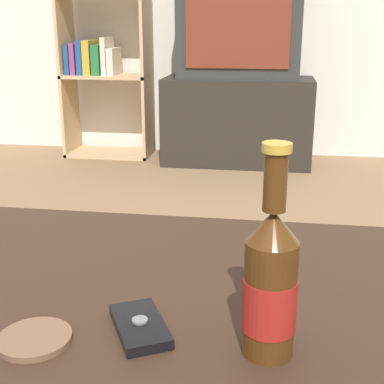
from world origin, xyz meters
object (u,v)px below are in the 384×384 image
Objects in this scene: tv_stand at (238,121)px; bookshelf at (102,70)px; television at (240,22)px; cell_phone at (140,326)px; beer_bottle at (270,284)px.

bookshelf is at bearing 175.11° from tv_stand.
television is 2.82m from cell_phone.
bookshelf reaches higher than tv_stand.
television is 0.69× the size of bookshelf.
cell_phone is (0.07, -2.79, -0.38)m from television.
tv_stand is 2.84m from beer_bottle.
tv_stand is 7.45× the size of cell_phone.
television reaches higher than beer_bottle.
bookshelf is at bearing 81.02° from cell_phone.
bookshelf is 8.52× the size of cell_phone.
bookshelf is 3.11m from beer_bottle.
tv_stand is at bearing 63.79° from cell_phone.
beer_bottle is at bearing -34.80° from cell_phone.
television is at bearing -5.14° from bookshelf.
bookshelf is (-0.90, 0.08, -0.30)m from television.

